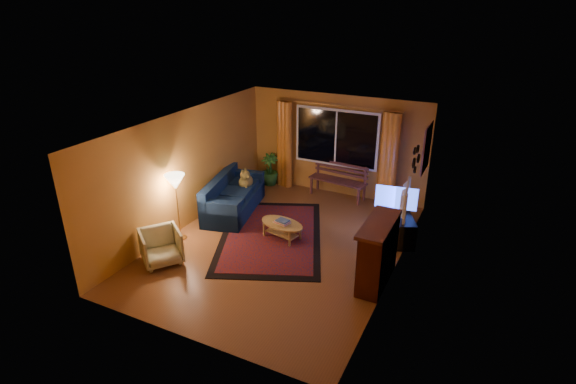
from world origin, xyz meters
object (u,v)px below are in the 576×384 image
at_px(sofa, 234,195).
at_px(armchair, 161,245).
at_px(coffee_table, 282,231).
at_px(tv_console, 398,224).
at_px(bench, 337,189).
at_px(floor_lamp, 178,208).

distance_m(sofa, armchair, 2.44).
height_order(coffee_table, tv_console, tv_console).
distance_m(sofa, tv_console, 3.72).
bearing_deg(sofa, bench, 31.73).
height_order(armchair, floor_lamp, floor_lamp).
bearing_deg(tv_console, coffee_table, -176.09).
height_order(bench, floor_lamp, floor_lamp).
bearing_deg(floor_lamp, coffee_table, 26.08).
bearing_deg(tv_console, armchair, -166.44).
height_order(bench, coffee_table, bench).
xyz_separation_m(armchair, floor_lamp, (-0.27, 0.87, 0.34)).
relative_size(bench, armchair, 2.00).
distance_m(bench, sofa, 2.62).
relative_size(sofa, armchair, 2.86).
xyz_separation_m(coffee_table, tv_console, (2.12, 1.16, 0.09)).
bearing_deg(tv_console, sofa, 163.12).
relative_size(sofa, tv_console, 1.58).
distance_m(sofa, coffee_table, 1.71).
bearing_deg(armchair, bench, 13.15).
bearing_deg(coffee_table, armchair, -131.99).
bearing_deg(sofa, armchair, -104.26).
bearing_deg(floor_lamp, sofa, 78.62).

